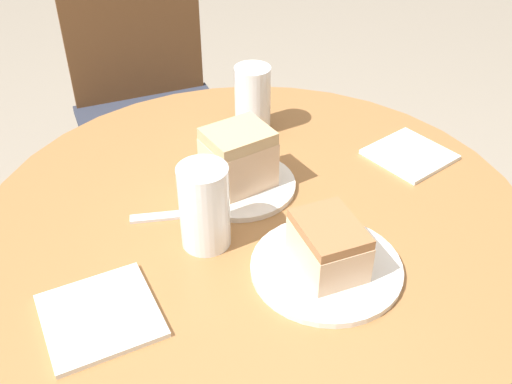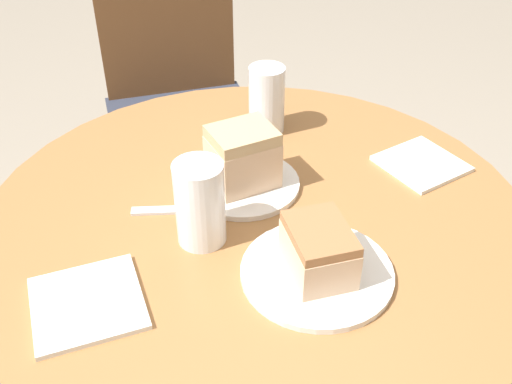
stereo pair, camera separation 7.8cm
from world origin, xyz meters
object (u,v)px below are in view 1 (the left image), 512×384
Objects in this scene: plate_far at (326,267)px; cake_slice_far at (328,245)px; glass_water at (205,210)px; plate_near at (237,185)px; cake_slice_near at (236,158)px; chair at (152,109)px; glass_lemonade at (253,102)px.

cake_slice_far is (0.00, 0.00, 0.04)m from plate_far.
plate_far is 0.20m from glass_water.
glass_water is at bearing -130.72° from plate_near.
plate_near is 0.06m from cake_slice_near.
chair is 6.83× the size of glass_lemonade.
plate_far is 1.98× the size of cake_slice_far.
plate_far is at bearing 180.00° from cake_slice_far.
cake_slice_far is 0.41m from glass_lemonade.
plate_near is 0.89× the size of plate_far.
plate_near is 0.21m from glass_lemonade.
chair reaches higher than glass_water.
plate_far is (0.01, -0.98, 0.23)m from chair.
plate_near is at bearing -121.11° from glass_lemonade.
chair reaches higher than plate_near.
cake_slice_far reaches higher than plate_far.
cake_slice_near is (-0.03, -0.74, 0.29)m from chair.
cake_slice_far is at bearing 0.00° from plate_far.
plate_far is at bearing -79.93° from cake_slice_near.
glass_water is (-0.14, 0.13, 0.06)m from plate_far.
cake_slice_far reaches higher than plate_near.
glass_lemonade is at bearing 81.64° from cake_slice_far.
cake_slice_near reaches higher than plate_far.
cake_slice_far is 0.82× the size of glass_water.
chair reaches higher than plate_far.
cake_slice_far is at bearing -79.93° from plate_near.
glass_lemonade reaches higher than plate_far.
plate_far is at bearing -88.18° from chair.
cake_slice_near is (-0.04, 0.24, 0.06)m from plate_far.
chair is 1.02m from cake_slice_far.
cake_slice_near is at bearing 0.00° from plate_near.
chair is at bearing 81.60° from glass_water.
glass_lemonade reaches higher than plate_near.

